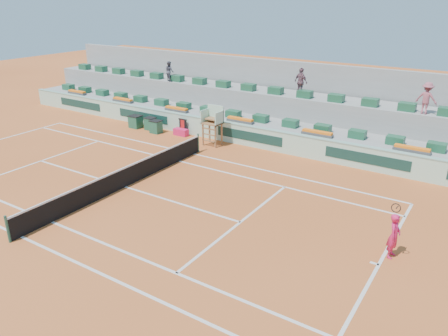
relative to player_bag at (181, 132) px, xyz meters
The scene contains 20 objects.
ground 8.39m from the player_bag, 70.37° to the right, with size 90.00×90.00×0.00m, color #AD4F21.
seating_tier_lower 3.99m from the player_bag, 44.76° to the left, with size 36.00×4.00×1.20m, color #969693.
seating_tier_upper 5.33m from the player_bag, 57.33° to the left, with size 36.00×2.40×2.60m, color #969693.
stadium_back_wall 6.92m from the player_bag, 64.82° to the left, with size 36.00×0.40×4.40m, color #969693.
player_bag is the anchor object (origin of this frame).
spectator_left 6.00m from the player_bag, 136.17° to the left, with size 0.69×0.54×1.43m, color #4A4955.
spectator_mid 8.24m from the player_bag, 32.46° to the left, with size 1.03×0.43×1.75m, color #764F5B.
spectator_right 14.56m from the player_bag, 14.68° to the left, with size 1.09×0.63×1.69m, color #9E4F5C.
court_lines 8.39m from the player_bag, 70.37° to the right, with size 23.89×11.09×0.01m.
tennis_net 8.40m from the player_bag, 70.37° to the right, with size 0.10×11.97×1.10m.
advertising_hoarding 2.93m from the player_bag, 11.79° to the left, with size 36.00×0.34×1.26m.
umpire_chair 3.14m from the player_bag, ahead, with size 1.10×0.90×2.40m.
seat_row_lower 3.60m from the player_bag, 33.92° to the left, with size 32.90×0.60×0.44m.
seat_row_upper 5.40m from the player_bag, 53.40° to the left, with size 32.90×0.60×0.44m.
flower_planters 2.05m from the player_bag, 39.72° to the left, with size 26.80×0.36×0.28m.
drink_cooler_a 1.79m from the player_bag, 165.01° to the right, with size 0.73×0.63×0.84m.
drink_cooler_b 2.54m from the player_bag, behind, with size 0.71×0.61×0.84m.
drink_cooler_c 3.73m from the player_bag, behind, with size 0.82×0.71×0.84m.
towel_rack 0.47m from the player_bag, 98.39° to the left, with size 0.65×0.11×1.03m.
tennis_player 16.55m from the player_bag, 25.60° to the right, with size 0.42×0.87×2.28m.
Camera 1 is at (14.26, -13.39, 8.57)m, focal length 35.00 mm.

